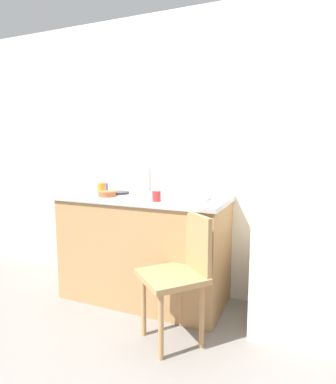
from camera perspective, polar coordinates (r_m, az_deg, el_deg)
ground_plane at (r=2.51m, az=-6.92°, el=-24.57°), size 8.00×8.00×0.00m
back_wall at (r=3.02m, az=2.31°, el=6.19°), size 4.80×0.10×2.50m
cabinet_base at (r=2.93m, az=-4.17°, el=-9.98°), size 1.41×0.60×0.89m
countertop at (r=2.82m, az=-4.27°, el=-0.98°), size 1.45×0.64×0.04m
faucet at (r=3.08m, az=-4.25°, el=2.89°), size 0.02×0.02×0.29m
refrigerator at (r=2.56m, az=21.48°, el=-7.74°), size 0.57×0.60×1.36m
chair at (r=2.32m, az=2.06°, el=-13.54°), size 0.56×0.56×0.89m
dish_tray at (r=2.64m, az=4.17°, el=-0.63°), size 0.28×0.20×0.05m
terracotta_bowl at (r=2.80m, az=-10.53°, el=-0.32°), size 0.14×0.14×0.04m
hotplate at (r=2.93m, az=-8.39°, el=-0.10°), size 0.17×0.17×0.02m
cup_blue at (r=3.16m, az=-11.10°, el=0.92°), size 0.08×0.08×0.07m
cup_orange at (r=3.06m, az=-11.44°, el=0.79°), size 0.08×0.08×0.09m
cup_red at (r=2.51m, az=-2.01°, el=-0.72°), size 0.07×0.07×0.08m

